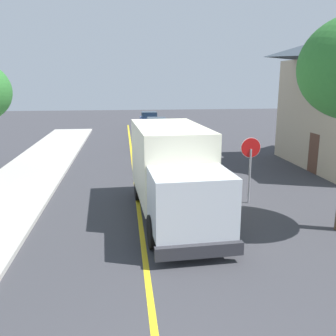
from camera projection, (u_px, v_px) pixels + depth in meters
centre_line_yellow at (139, 212)px, 13.81m from camera, size 0.16×56.00×0.01m
box_truck at (173, 168)px, 13.07m from camera, size 2.77×7.30×3.20m
parked_car_near at (167, 154)px, 20.57m from camera, size 1.95×4.46×1.67m
parked_car_mid at (157, 138)px, 26.36m from camera, size 1.88×4.43×1.67m
parked_car_far at (157, 128)px, 32.09m from camera, size 1.94×4.46×1.67m
parked_car_furthest at (149, 120)px, 38.21m from camera, size 1.86×4.42×1.67m
stop_sign at (250, 158)px, 14.43m from camera, size 0.80×0.10×2.65m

